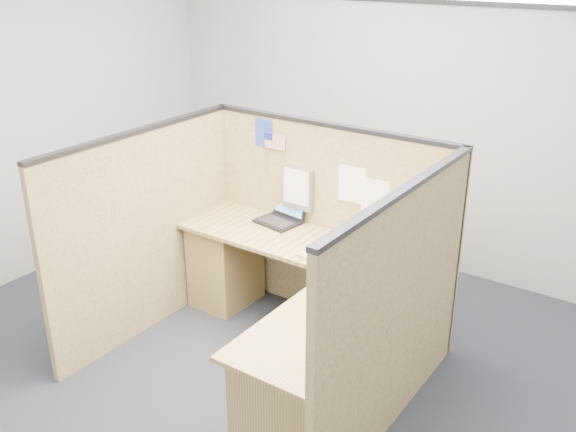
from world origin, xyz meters
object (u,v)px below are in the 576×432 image
Objects in this scene: l_desk at (295,313)px; mouse at (389,278)px; laptop at (282,214)px; keyboard at (327,261)px.

mouse is (0.57, 0.20, 0.36)m from l_desk.
laptop is at bearing 159.95° from mouse.
keyboard reaches higher than l_desk.
mouse is at bearing 12.11° from keyboard.
mouse reaches higher than keyboard.
keyboard is at bearing 55.94° from l_desk.
keyboard is at bearing -178.09° from mouse.
laptop reaches higher than keyboard.
laptop is at bearing 157.93° from keyboard.
laptop is at bearing 131.38° from l_desk.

